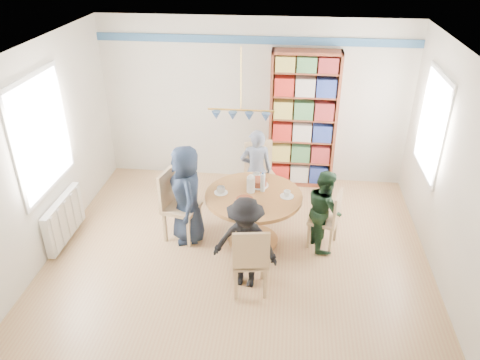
# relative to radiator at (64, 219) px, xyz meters

# --- Properties ---
(ground) EXTENTS (5.00, 5.00, 0.00)m
(ground) POSITION_rel_radiator_xyz_m (2.42, -0.30, -0.35)
(ground) COLOR tan
(room_shell) EXTENTS (5.00, 5.00, 5.00)m
(room_shell) POSITION_rel_radiator_xyz_m (2.16, 0.57, 1.30)
(room_shell) COLOR white
(room_shell) RESTS_ON ground
(radiator) EXTENTS (0.12, 1.00, 0.60)m
(radiator) POSITION_rel_radiator_xyz_m (0.00, 0.00, 0.00)
(radiator) COLOR silver
(radiator) RESTS_ON ground
(dining_table) EXTENTS (1.30, 1.30, 0.75)m
(dining_table) POSITION_rel_radiator_xyz_m (2.58, 0.26, 0.21)
(dining_table) COLOR #915F2F
(dining_table) RESTS_ON ground
(chair_left) EXTENTS (0.54, 0.54, 1.01)m
(chair_left) POSITION_rel_radiator_xyz_m (1.51, 0.28, 0.21)
(chair_left) COLOR tan
(chair_left) RESTS_ON ground
(chair_right) EXTENTS (0.46, 0.46, 0.84)m
(chair_right) POSITION_rel_radiator_xyz_m (3.60, 0.28, 0.11)
(chair_right) COLOR tan
(chair_right) RESTS_ON ground
(chair_far) EXTENTS (0.57, 0.57, 1.00)m
(chair_far) POSITION_rel_radiator_xyz_m (2.59, 1.33, 0.20)
(chair_far) COLOR tan
(chair_far) RESTS_ON ground
(chair_near) EXTENTS (0.48, 0.48, 0.95)m
(chair_near) POSITION_rel_radiator_xyz_m (2.63, -0.79, 0.17)
(chair_near) COLOR tan
(chair_near) RESTS_ON ground
(person_left) EXTENTS (0.67, 0.80, 1.40)m
(person_left) POSITION_rel_radiator_xyz_m (1.68, 0.24, 0.35)
(person_left) COLOR #182236
(person_left) RESTS_ON ground
(person_right) EXTENTS (0.56, 0.65, 1.14)m
(person_right) POSITION_rel_radiator_xyz_m (3.52, 0.28, 0.22)
(person_right) COLOR black
(person_right) RESTS_ON ground
(person_far) EXTENTS (0.51, 0.37, 1.31)m
(person_far) POSITION_rel_radiator_xyz_m (2.54, 1.14, 0.30)
(person_far) COLOR gray
(person_far) RESTS_ON ground
(person_near) EXTENTS (0.84, 0.56, 1.20)m
(person_near) POSITION_rel_radiator_xyz_m (2.56, -0.62, 0.25)
(person_near) COLOR black
(person_near) RESTS_ON ground
(bookshelf) EXTENTS (1.07, 0.32, 2.25)m
(bookshelf) POSITION_rel_radiator_xyz_m (3.22, 2.04, 0.76)
(bookshelf) COLOR brown
(bookshelf) RESTS_ON ground
(tableware) EXTENTS (1.06, 1.06, 0.28)m
(tableware) POSITION_rel_radiator_xyz_m (2.56, 0.29, 0.46)
(tableware) COLOR white
(tableware) RESTS_ON dining_table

